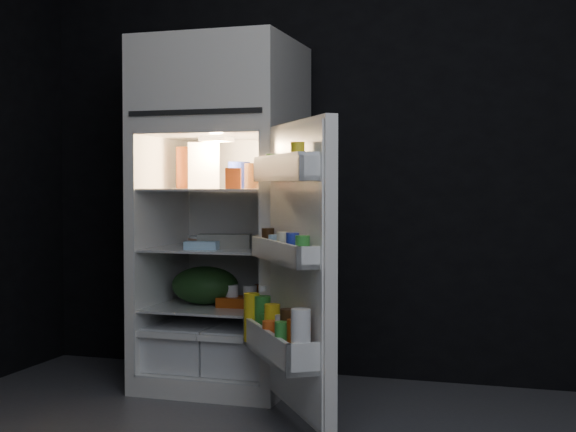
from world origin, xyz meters
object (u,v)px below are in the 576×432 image
(fridge_door, at_px, (293,272))
(yogurt_tray, at_px, (243,302))
(refrigerator, at_px, (224,202))
(egg_carton, at_px, (224,241))
(milk_jug, at_px, (204,166))

(fridge_door, xyz_separation_m, yogurt_tray, (-0.45, 0.60, -0.23))
(refrigerator, height_order, fridge_door, refrigerator)
(egg_carton, bearing_deg, milk_jug, 126.40)
(refrigerator, bearing_deg, fridge_door, -49.54)
(fridge_door, relative_size, egg_carton, 4.62)
(refrigerator, relative_size, milk_jug, 7.42)
(milk_jug, relative_size, egg_carton, 0.91)
(milk_jug, bearing_deg, egg_carton, -63.09)
(egg_carton, relative_size, yogurt_tray, 1.08)
(fridge_door, xyz_separation_m, milk_jug, (-0.71, 0.72, 0.46))
(fridge_door, distance_m, egg_carton, 0.79)
(yogurt_tray, bearing_deg, fridge_door, -56.76)
(milk_jug, xyz_separation_m, yogurt_tray, (0.26, -0.12, -0.69))
(yogurt_tray, bearing_deg, refrigerator, 144.10)
(refrigerator, distance_m, egg_carton, 0.23)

